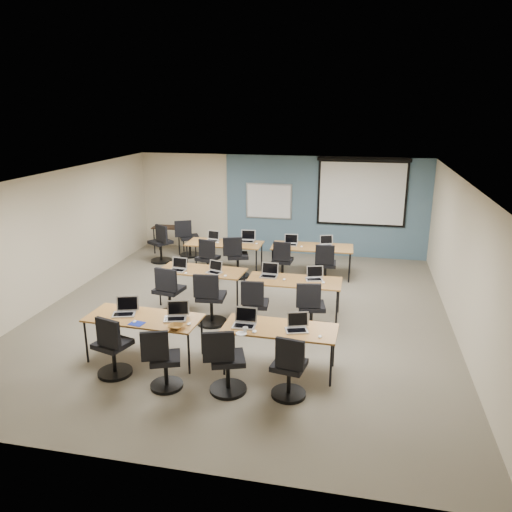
% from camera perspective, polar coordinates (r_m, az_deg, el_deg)
% --- Properties ---
extents(floor, '(8.00, 9.00, 0.02)m').
position_cam_1_polar(floor, '(10.03, -1.58, -6.56)').
color(floor, '#6B6354').
rests_on(floor, ground).
extents(ceiling, '(8.00, 9.00, 0.02)m').
position_cam_1_polar(ceiling, '(9.30, -1.71, 8.90)').
color(ceiling, white).
rests_on(ceiling, ground).
extents(wall_back, '(8.00, 0.04, 2.70)m').
position_cam_1_polar(wall_back, '(13.87, 2.75, 5.87)').
color(wall_back, beige).
rests_on(wall_back, ground).
extents(wall_front, '(8.00, 0.04, 2.70)m').
position_cam_1_polar(wall_front, '(5.61, -12.73, -11.60)').
color(wall_front, beige).
rests_on(wall_front, ground).
extents(wall_left, '(0.04, 9.00, 2.70)m').
position_cam_1_polar(wall_left, '(11.19, -21.99, 1.98)').
color(wall_left, beige).
rests_on(wall_left, ground).
extents(wall_right, '(0.04, 9.00, 2.70)m').
position_cam_1_polar(wall_right, '(9.50, 22.52, -0.57)').
color(wall_right, beige).
rests_on(wall_right, ground).
extents(blue_accent_panel, '(5.50, 0.04, 2.70)m').
position_cam_1_polar(blue_accent_panel, '(13.70, 7.92, 5.59)').
color(blue_accent_panel, '#3D5977').
rests_on(blue_accent_panel, wall_back).
extents(whiteboard, '(1.28, 0.03, 0.98)m').
position_cam_1_polar(whiteboard, '(13.83, 1.47, 6.27)').
color(whiteboard, '#A1ABB3').
rests_on(whiteboard, wall_back).
extents(projector_screen, '(2.40, 0.10, 1.82)m').
position_cam_1_polar(projector_screen, '(13.51, 12.04, 7.54)').
color(projector_screen, black).
rests_on(projector_screen, wall_back).
extents(training_table_front_left, '(1.85, 0.77, 0.73)m').
position_cam_1_polar(training_table_front_left, '(8.27, -12.72, -7.09)').
color(training_table_front_left, '#A17641').
rests_on(training_table_front_left, floor).
extents(training_table_front_right, '(1.74, 0.73, 0.73)m').
position_cam_1_polar(training_table_front_right, '(7.72, 2.75, -8.49)').
color(training_table_front_right, '#A77B3F').
rests_on(training_table_front_right, floor).
extents(training_table_mid_left, '(1.77, 0.74, 0.73)m').
position_cam_1_polar(training_table_mid_left, '(10.36, -6.18, -1.83)').
color(training_table_mid_left, brown).
rests_on(training_table_mid_left, floor).
extents(training_table_mid_right, '(1.82, 0.76, 0.73)m').
position_cam_1_polar(training_table_mid_right, '(9.73, 4.39, -3.02)').
color(training_table_mid_right, brown).
rests_on(training_table_mid_right, floor).
extents(training_table_back_left, '(1.86, 0.78, 0.73)m').
position_cam_1_polar(training_table_back_left, '(12.35, -3.61, 1.32)').
color(training_table_back_left, '#9F6340').
rests_on(training_table_back_left, floor).
extents(training_table_back_right, '(1.94, 0.81, 0.73)m').
position_cam_1_polar(training_table_back_right, '(12.09, 6.44, 0.91)').
color(training_table_back_right, brown).
rests_on(training_table_back_right, floor).
extents(laptop_0, '(0.36, 0.30, 0.27)m').
position_cam_1_polar(laptop_0, '(8.42, -14.71, -5.98)').
color(laptop_0, beige).
rests_on(laptop_0, training_table_front_left).
extents(mouse_0, '(0.07, 0.10, 0.03)m').
position_cam_1_polar(mouse_0, '(8.09, -13.71, -7.29)').
color(mouse_0, white).
rests_on(mouse_0, training_table_front_left).
extents(task_chair_0, '(0.54, 0.53, 1.01)m').
position_cam_1_polar(task_chair_0, '(7.98, -16.08, -10.40)').
color(task_chair_0, black).
rests_on(task_chair_0, floor).
extents(laptop_1, '(0.35, 0.30, 0.26)m').
position_cam_1_polar(laptop_1, '(8.08, -9.10, -6.62)').
color(laptop_1, '#B4B5BC').
rests_on(laptop_1, training_table_front_left).
extents(mouse_1, '(0.08, 0.11, 0.03)m').
position_cam_1_polar(mouse_1, '(7.85, -7.68, -7.71)').
color(mouse_1, white).
rests_on(mouse_1, training_table_front_left).
extents(task_chair_1, '(0.51, 0.48, 0.97)m').
position_cam_1_polar(task_chair_1, '(7.49, -10.58, -12.06)').
color(task_chair_1, black).
rests_on(task_chair_1, floor).
extents(laptop_2, '(0.35, 0.29, 0.26)m').
position_cam_1_polar(laptop_2, '(7.74, -1.29, -7.49)').
color(laptop_2, '#A7A6B1').
rests_on(laptop_2, training_table_front_right).
extents(mouse_2, '(0.08, 0.11, 0.04)m').
position_cam_1_polar(mouse_2, '(7.53, -0.18, -8.63)').
color(mouse_2, white).
rests_on(mouse_2, training_table_front_right).
extents(task_chair_2, '(0.56, 0.54, 1.02)m').
position_cam_1_polar(task_chair_2, '(7.28, -3.49, -12.46)').
color(task_chair_2, black).
rests_on(task_chair_2, floor).
extents(laptop_3, '(0.33, 0.28, 0.25)m').
position_cam_1_polar(laptop_3, '(7.62, 4.71, -7.97)').
color(laptop_3, '#B9B9BF').
rests_on(laptop_3, training_table_front_right).
extents(mouse_3, '(0.08, 0.10, 0.03)m').
position_cam_1_polar(mouse_3, '(7.45, 7.33, -9.11)').
color(mouse_3, white).
rests_on(mouse_3, training_table_front_right).
extents(task_chair_3, '(0.50, 0.50, 0.98)m').
position_cam_1_polar(task_chair_3, '(7.18, 3.80, -13.09)').
color(task_chair_3, black).
rests_on(task_chair_3, floor).
extents(laptop_4, '(0.32, 0.27, 0.25)m').
position_cam_1_polar(laptop_4, '(10.38, -8.86, -1.27)').
color(laptop_4, '#A7A7AA').
rests_on(laptop_4, training_table_mid_left).
extents(mouse_4, '(0.08, 0.10, 0.03)m').
position_cam_1_polar(mouse_4, '(10.16, -8.02, -1.94)').
color(mouse_4, white).
rests_on(mouse_4, training_table_mid_left).
extents(task_chair_4, '(0.57, 0.57, 1.04)m').
position_cam_1_polar(task_chair_4, '(9.88, -9.93, -4.50)').
color(task_chair_4, black).
rests_on(task_chair_4, floor).
extents(laptop_5, '(0.30, 0.26, 0.23)m').
position_cam_1_polar(laptop_5, '(10.15, -4.74, -1.57)').
color(laptop_5, '#BCBCC1').
rests_on(laptop_5, training_table_mid_left).
extents(mouse_5, '(0.07, 0.10, 0.04)m').
position_cam_1_polar(mouse_5, '(9.92, -3.53, -2.27)').
color(mouse_5, white).
rests_on(mouse_5, training_table_mid_left).
extents(task_chair_5, '(0.58, 0.58, 1.05)m').
position_cam_1_polar(task_chair_5, '(9.42, -5.25, -5.36)').
color(task_chair_5, black).
rests_on(task_chair_5, floor).
extents(laptop_6, '(0.34, 0.29, 0.26)m').
position_cam_1_polar(laptop_6, '(9.90, 1.52, -1.97)').
color(laptop_6, silver).
rests_on(laptop_6, training_table_mid_right).
extents(mouse_6, '(0.06, 0.09, 0.03)m').
position_cam_1_polar(mouse_6, '(9.71, 3.23, -2.69)').
color(mouse_6, white).
rests_on(mouse_6, training_table_mid_right).
extents(task_chair_6, '(0.51, 0.51, 0.99)m').
position_cam_1_polar(task_chair_6, '(9.19, -0.11, -6.06)').
color(task_chair_6, black).
rests_on(task_chair_6, floor).
extents(laptop_7, '(0.32, 0.28, 0.25)m').
position_cam_1_polar(laptop_7, '(9.79, 6.69, -2.32)').
color(laptop_7, silver).
rests_on(laptop_7, training_table_mid_right).
extents(mouse_7, '(0.08, 0.11, 0.04)m').
position_cam_1_polar(mouse_7, '(9.61, 7.71, -3.02)').
color(mouse_7, white).
rests_on(mouse_7, training_table_mid_right).
extents(task_chair_7, '(0.53, 0.53, 1.01)m').
position_cam_1_polar(task_chair_7, '(9.08, 6.25, -6.38)').
color(task_chair_7, black).
rests_on(task_chair_7, floor).
extents(laptop_8, '(0.32, 0.27, 0.24)m').
position_cam_1_polar(laptop_8, '(12.54, -4.99, 2.02)').
color(laptop_8, silver).
rests_on(laptop_8, training_table_back_left).
extents(mouse_8, '(0.08, 0.11, 0.03)m').
position_cam_1_polar(mouse_8, '(12.32, -4.41, 1.53)').
color(mouse_8, white).
rests_on(mouse_8, training_table_back_left).
extents(task_chair_8, '(0.52, 0.52, 1.00)m').
position_cam_1_polar(task_chair_8, '(11.91, -5.53, -0.70)').
color(task_chair_8, black).
rests_on(task_chair_8, floor).
extents(laptop_9, '(0.36, 0.31, 0.27)m').
position_cam_1_polar(laptop_9, '(12.43, -0.98, 1.98)').
color(laptop_9, '#B8B8C2').
rests_on(laptop_9, training_table_back_left).
extents(mouse_9, '(0.08, 0.11, 0.03)m').
position_cam_1_polar(mouse_9, '(12.20, 0.07, 1.42)').
color(mouse_9, white).
rests_on(mouse_9, training_table_back_left).
extents(task_chair_9, '(0.57, 0.56, 1.03)m').
position_cam_1_polar(task_chair_9, '(11.94, -2.25, -0.50)').
color(task_chair_9, black).
rests_on(task_chair_9, floor).
extents(laptop_10, '(0.33, 0.28, 0.25)m').
position_cam_1_polar(laptop_10, '(12.16, 3.99, 1.57)').
color(laptop_10, '#A8A8B5').
rests_on(laptop_10, training_table_back_right).
extents(mouse_10, '(0.08, 0.11, 0.03)m').
position_cam_1_polar(mouse_10, '(11.99, 5.22, 1.08)').
color(mouse_10, white).
rests_on(mouse_10, training_table_back_right).
extents(task_chair_10, '(0.50, 0.50, 0.98)m').
position_cam_1_polar(task_chair_10, '(11.73, 3.02, -0.95)').
color(task_chair_10, black).
rests_on(task_chair_10, floor).
extents(laptop_11, '(0.32, 0.27, 0.24)m').
position_cam_1_polar(laptop_11, '(12.17, 8.00, 1.46)').
color(laptop_11, '#B5B5B5').
rests_on(laptop_11, training_table_back_right).
extents(mouse_11, '(0.07, 0.10, 0.03)m').
position_cam_1_polar(mouse_11, '(11.94, 8.89, 0.87)').
color(mouse_11, white).
rests_on(mouse_11, training_table_back_right).
extents(task_chair_11, '(0.52, 0.52, 1.00)m').
position_cam_1_polar(task_chair_11, '(11.50, 7.90, -1.40)').
color(task_chair_11, black).
rests_on(task_chair_11, floor).
extents(blue_mousepad, '(0.25, 0.22, 0.01)m').
position_cam_1_polar(blue_mousepad, '(8.04, -13.46, -7.51)').
color(blue_mousepad, navy).
rests_on(blue_mousepad, training_table_front_left).
extents(snack_bowl, '(0.24, 0.24, 0.06)m').
position_cam_1_polar(snack_bowl, '(7.75, -9.13, -7.99)').
color(snack_bowl, olive).
rests_on(snack_bowl, training_table_front_left).
extents(snack_plate, '(0.20, 0.20, 0.01)m').
position_cam_1_polar(snack_plate, '(7.49, -1.70, -8.85)').
color(snack_plate, white).
rests_on(snack_plate, training_table_front_right).
extents(coffee_cup, '(0.07, 0.07, 0.06)m').
position_cam_1_polar(coffee_cup, '(7.52, -1.23, -8.44)').
color(coffee_cup, silver).
rests_on(coffee_cup, snack_plate).
extents(utility_table, '(0.85, 0.47, 0.75)m').
position_cam_1_polar(utility_table, '(14.14, -9.98, 2.92)').
color(utility_table, black).
rests_on(utility_table, floor).
extents(spare_chair_a, '(0.60, 0.56, 1.03)m').
position_cam_1_polar(spare_chair_a, '(13.74, -7.75, 1.68)').
color(spare_chair_a, black).
rests_on(spare_chair_a, floor).
extents(spare_chair_b, '(0.63, 0.56, 1.04)m').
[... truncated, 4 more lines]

